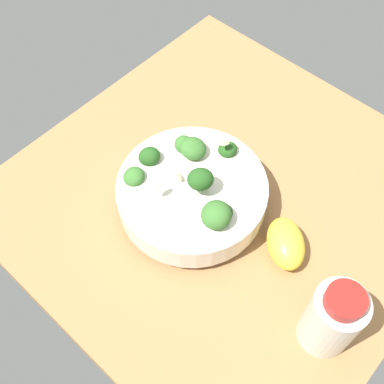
% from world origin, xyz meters
% --- Properties ---
extents(ground_plane, '(0.63, 0.63, 0.04)m').
position_xyz_m(ground_plane, '(0.00, 0.00, -0.02)').
color(ground_plane, '#996D42').
extents(bowl_of_broccoli, '(0.22, 0.22, 0.11)m').
position_xyz_m(bowl_of_broccoli, '(0.05, -0.03, 0.04)').
color(bowl_of_broccoli, silver).
rests_on(bowl_of_broccoli, ground_plane).
extents(lemon_wedge, '(0.10, 0.10, 0.05)m').
position_xyz_m(lemon_wedge, '(0.02, 0.12, 0.02)').
color(lemon_wedge, yellow).
rests_on(lemon_wedge, ground_plane).
extents(bottle_short, '(0.07, 0.07, 0.13)m').
position_xyz_m(bottle_short, '(0.09, 0.24, 0.06)').
color(bottle_short, beige).
rests_on(bottle_short, ground_plane).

